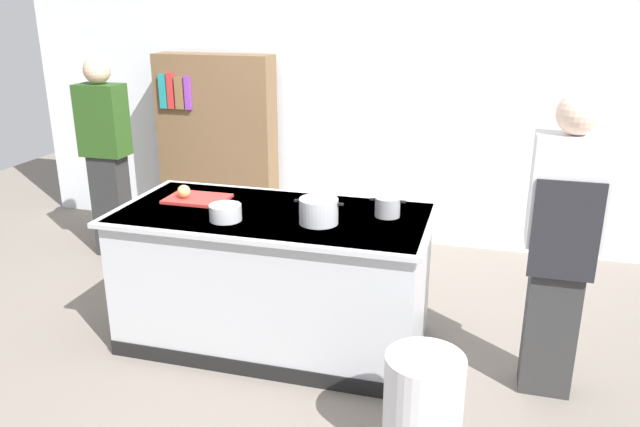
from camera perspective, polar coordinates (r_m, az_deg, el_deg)
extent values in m
plane|color=slate|center=(4.28, -4.03, -11.39)|extent=(10.00, 10.00, 0.00)
cube|color=silver|center=(5.75, 2.76, 12.33)|extent=(6.40, 0.12, 3.00)
cube|color=#B7BABF|center=(4.07, -4.17, -5.91)|extent=(1.90, 0.90, 0.90)
cube|color=#B7BABF|center=(3.91, -4.32, -0.11)|extent=(1.98, 0.98, 0.03)
cube|color=black|center=(3.89, -6.34, -13.97)|extent=(1.90, 0.01, 0.10)
cube|color=red|center=(4.21, -11.12, 1.32)|extent=(0.40, 0.28, 0.02)
sphere|color=tan|center=(4.20, -12.31, 1.98)|extent=(0.09, 0.09, 0.09)
cylinder|color=#B7BABF|center=(3.68, -0.12, 0.23)|extent=(0.23, 0.23, 0.15)
cube|color=black|center=(3.70, -2.07, 1.19)|extent=(0.04, 0.02, 0.01)
cube|color=black|center=(3.63, 1.87, 0.85)|extent=(0.04, 0.02, 0.01)
cylinder|color=#99999E|center=(3.83, 6.17, 0.60)|extent=(0.15, 0.15, 0.12)
cube|color=black|center=(3.83, 4.84, 1.31)|extent=(0.04, 0.02, 0.01)
cube|color=black|center=(3.80, 7.56, 1.08)|extent=(0.04, 0.02, 0.01)
cylinder|color=#B7BABF|center=(3.78, -8.62, 0.09)|extent=(0.19, 0.19, 0.10)
cylinder|color=silver|center=(3.20, 9.34, -17.13)|extent=(0.38, 0.38, 0.57)
cube|color=#323232|center=(3.81, 20.31, -8.98)|extent=(0.28, 0.20, 0.90)
cube|color=silver|center=(3.53, 21.68, 1.88)|extent=(0.38, 0.24, 0.60)
sphere|color=beige|center=(3.45, 22.50, 8.41)|extent=(0.22, 0.22, 0.22)
cube|color=#232328|center=(3.47, 21.50, -1.54)|extent=(0.34, 0.02, 0.54)
cube|color=#2C2C2C|center=(5.78, -18.42, 0.73)|extent=(0.28, 0.20, 0.90)
cube|color=#274B1A|center=(5.60, -19.22, 8.04)|extent=(0.38, 0.24, 0.60)
sphere|color=#D3AA8C|center=(5.55, -19.68, 12.19)|extent=(0.22, 0.22, 0.22)
cube|color=brown|center=(5.96, -9.30, 6.00)|extent=(1.10, 0.28, 1.70)
cube|color=teal|center=(5.93, -14.13, 10.75)|extent=(0.07, 0.03, 0.31)
cube|color=red|center=(5.89, -13.49, 10.82)|extent=(0.06, 0.03, 0.32)
cube|color=brown|center=(5.85, -12.71, 10.65)|extent=(0.08, 0.03, 0.29)
cube|color=purple|center=(5.81, -11.97, 10.70)|extent=(0.06, 0.03, 0.30)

